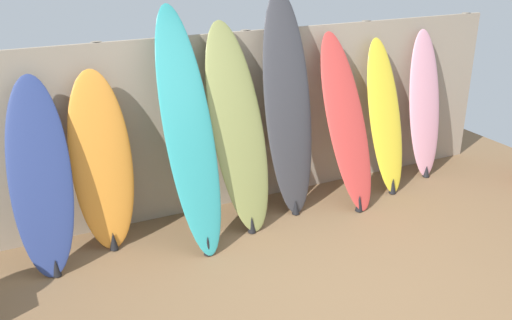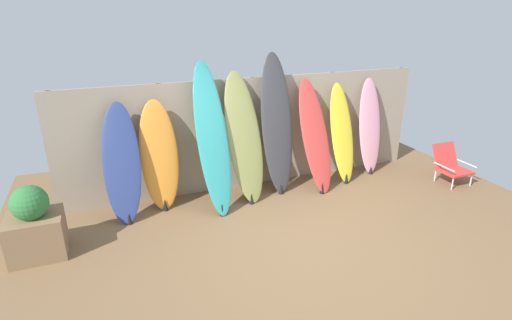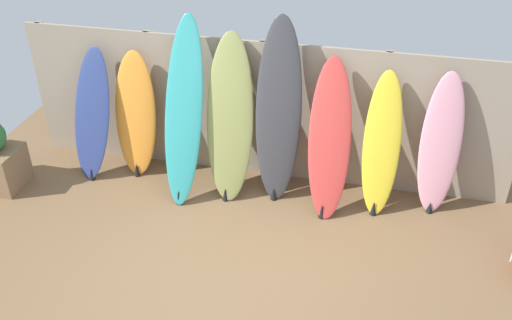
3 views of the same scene
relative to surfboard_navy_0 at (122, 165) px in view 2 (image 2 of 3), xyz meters
name	(u,v)px [view 2 (image 2 of 3)]	position (x,y,z in m)	size (l,w,h in m)	color
ground	(309,243)	(2.09, -1.58, -0.80)	(7.68, 7.68, 0.00)	brown
fence_back	(253,133)	(2.09, 0.42, 0.10)	(6.08, 0.11, 1.80)	gray
surfboard_navy_0	(122,165)	(0.00, 0.00, 0.00)	(0.58, 0.66, 1.63)	navy
surfboard_orange_1	(159,157)	(0.53, 0.13, 0.00)	(0.54, 0.40, 1.62)	orange
surfboard_teal_2	(212,139)	(1.27, -0.11, 0.25)	(0.48, 0.91, 2.12)	teal
surfboard_olive_3	(244,138)	(1.79, 0.00, 0.16)	(0.65, 0.78, 1.95)	olive
surfboard_charcoal_4	(277,126)	(2.36, 0.06, 0.29)	(0.57, 0.54, 2.20)	#38383D
surfboard_red_5	(315,137)	(2.98, -0.07, 0.07)	(0.58, 0.80, 1.76)	#D13D38
surfboard_yellow_6	(342,134)	(3.57, 0.05, 0.01)	(0.46, 0.58, 1.65)	yellow
surfboard_pink_7	(370,127)	(4.22, 0.17, 0.04)	(0.48, 0.40, 1.69)	pink
beach_chair	(450,164)	(5.25, -0.75, -0.48)	(0.50, 0.57, 0.64)	silver
planter_box	(35,226)	(-1.08, -0.61, -0.40)	(0.63, 0.53, 0.91)	#846647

